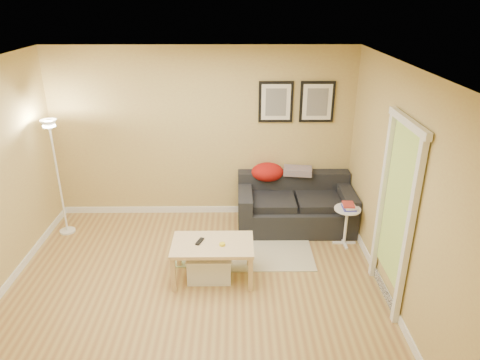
% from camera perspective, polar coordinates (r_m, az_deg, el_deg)
% --- Properties ---
extents(floor, '(4.50, 4.50, 0.00)m').
position_cam_1_polar(floor, '(5.45, -5.88, -13.81)').
color(floor, '#AE8D4A').
rests_on(floor, ground).
extents(ceiling, '(4.50, 4.50, 0.00)m').
position_cam_1_polar(ceiling, '(4.42, -7.28, 14.28)').
color(ceiling, white).
rests_on(ceiling, wall_back).
extents(wall_back, '(4.50, 0.00, 4.50)m').
position_cam_1_polar(wall_back, '(6.65, -4.86, 5.87)').
color(wall_back, tan).
rests_on(wall_back, ground).
extents(wall_front, '(4.50, 0.00, 4.50)m').
position_cam_1_polar(wall_front, '(3.10, -10.19, -16.77)').
color(wall_front, tan).
rests_on(wall_front, ground).
extents(wall_right, '(0.00, 4.00, 4.00)m').
position_cam_1_polar(wall_right, '(5.07, 19.68, -1.11)').
color(wall_right, tan).
rests_on(wall_right, ground).
extents(baseboard_back, '(4.50, 0.02, 0.10)m').
position_cam_1_polar(baseboard_back, '(7.11, -4.53, -3.81)').
color(baseboard_back, white).
rests_on(baseboard_back, ground).
extents(baseboard_left, '(0.02, 4.00, 0.10)m').
position_cam_1_polar(baseboard_left, '(6.06, -28.02, -12.04)').
color(baseboard_left, white).
rests_on(baseboard_left, ground).
extents(baseboard_right, '(0.02, 4.00, 0.10)m').
position_cam_1_polar(baseboard_right, '(5.67, 17.87, -12.71)').
color(baseboard_right, white).
rests_on(baseboard_right, ground).
extents(sofa, '(1.70, 0.90, 0.75)m').
position_cam_1_polar(sofa, '(6.60, 7.18, -3.04)').
color(sofa, black).
rests_on(sofa, ground).
extents(red_throw, '(0.48, 0.36, 0.28)m').
position_cam_1_polar(red_throw, '(6.65, 3.58, 1.03)').
color(red_throw, '#AA180F').
rests_on(red_throw, sofa).
extents(plaid_throw, '(0.45, 0.32, 0.10)m').
position_cam_1_polar(plaid_throw, '(6.71, 7.47, 1.19)').
color(plaid_throw, '#AB7B64').
rests_on(plaid_throw, sofa).
extents(framed_print_left, '(0.50, 0.04, 0.60)m').
position_cam_1_polar(framed_print_left, '(6.50, 4.66, 10.04)').
color(framed_print_left, black).
rests_on(framed_print_left, wall_back).
extents(framed_print_right, '(0.50, 0.04, 0.60)m').
position_cam_1_polar(framed_print_right, '(6.58, 9.94, 9.93)').
color(framed_print_right, black).
rests_on(framed_print_right, wall_back).
extents(area_rug, '(1.25, 0.85, 0.01)m').
position_cam_1_polar(area_rug, '(6.06, 3.40, -9.47)').
color(area_rug, '#BDB795').
rests_on(area_rug, ground).
extents(green_runner, '(0.70, 0.50, 0.01)m').
position_cam_1_polar(green_runner, '(6.00, -4.86, -9.86)').
color(green_runner, '#668C4C').
rests_on(green_runner, ground).
extents(coffee_table, '(1.05, 0.72, 0.49)m').
position_cam_1_polar(coffee_table, '(5.48, -3.52, -10.37)').
color(coffee_table, '#DBBD86').
rests_on(coffee_table, ground).
extents(remote_control, '(0.10, 0.17, 0.02)m').
position_cam_1_polar(remote_control, '(5.38, -5.24, -7.92)').
color(remote_control, black).
rests_on(remote_control, coffee_table).
extents(tape_roll, '(0.07, 0.07, 0.03)m').
position_cam_1_polar(tape_roll, '(5.29, -2.32, -8.32)').
color(tape_roll, yellow).
rests_on(tape_roll, coffee_table).
extents(storage_bin, '(0.54, 0.40, 0.33)m').
position_cam_1_polar(storage_bin, '(5.53, -3.96, -11.01)').
color(storage_bin, white).
rests_on(storage_bin, ground).
extents(side_table, '(0.36, 0.36, 0.55)m').
position_cam_1_polar(side_table, '(6.31, 13.52, -5.83)').
color(side_table, white).
rests_on(side_table, ground).
extents(book_stack, '(0.23, 0.27, 0.07)m').
position_cam_1_polar(book_stack, '(6.18, 13.91, -3.29)').
color(book_stack, '#3639A2').
rests_on(book_stack, side_table).
extents(floor_lamp, '(0.22, 0.22, 1.71)m').
position_cam_1_polar(floor_lamp, '(6.71, -22.39, -0.18)').
color(floor_lamp, white).
rests_on(floor_lamp, ground).
extents(doorway, '(0.12, 1.01, 2.13)m').
position_cam_1_polar(doorway, '(5.04, 19.27, -4.67)').
color(doorway, white).
rests_on(doorway, ground).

